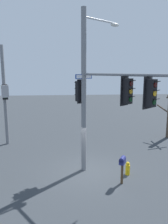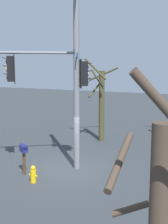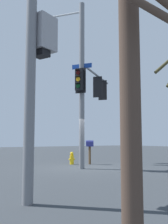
{
  "view_description": "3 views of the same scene",
  "coord_description": "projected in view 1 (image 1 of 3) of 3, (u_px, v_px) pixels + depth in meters",
  "views": [
    {
      "loc": [
        11.32,
        -1.3,
        5.55
      ],
      "look_at": [
        -0.16,
        -0.22,
        3.38
      ],
      "focal_mm": 35.06,
      "sensor_mm": 36.0,
      "label": 1
    },
    {
      "loc": [
        -6.61,
        11.62,
        4.82
      ],
      "look_at": [
        -0.79,
        -0.01,
        2.78
      ],
      "focal_mm": 47.32,
      "sensor_mm": 36.0,
      "label": 2
    },
    {
      "loc": [
        -7.74,
        -11.46,
        1.45
      ],
      "look_at": [
        0.04,
        0.09,
        2.91
      ],
      "focal_mm": 42.48,
      "sensor_mm": 36.0,
      "label": 3
    }
  ],
  "objects": [
    {
      "name": "ground_plane",
      "position": [
        88.0,
        172.0,
        12.22
      ],
      "size": [
        80.0,
        80.0,
        0.0
      ],
      "primitive_type": "plane",
      "color": "#33383D"
    },
    {
      "name": "main_signal_pole_assembly",
      "position": [
        98.0,
        88.0,
        10.99
      ],
      "size": [
        5.89,
        3.53,
        8.71
      ],
      "rotation": [
        0.0,
        0.0,
        0.63
      ],
      "color": "slate",
      "rests_on": "ground"
    },
    {
      "name": "secondary_pole_assembly",
      "position": [
        5.0,
        94.0,
        16.09
      ],
      "size": [
        0.86,
        0.63,
        7.4
      ],
      "rotation": [
        0.0,
        0.0,
        0.35
      ],
      "color": "slate",
      "rests_on": "ground"
    },
    {
      "name": "mailbox",
      "position": [
        122.0,
        163.0,
        10.76
      ],
      "size": [
        0.5,
        0.43,
        1.41
      ],
      "rotation": [
        0.0,
        0.0,
        1.04
      ],
      "color": "#4C3823",
      "rests_on": "ground"
    },
    {
      "name": "fire_hydrant",
      "position": [
        128.0,
        169.0,
        11.84
      ],
      "size": [
        0.38,
        0.24,
        0.73
      ],
      "color": "yellow",
      "rests_on": "ground"
    }
  ]
}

